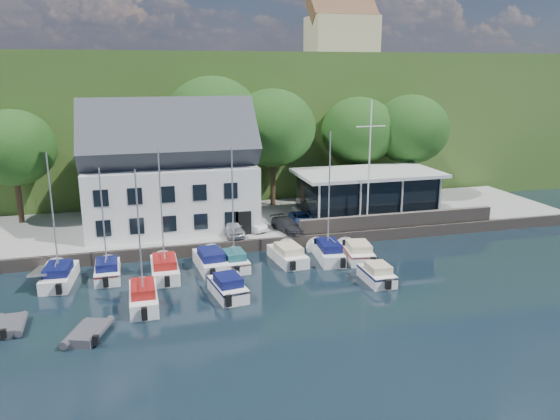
% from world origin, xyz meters
% --- Properties ---
extents(ground, '(180.00, 180.00, 0.00)m').
position_xyz_m(ground, '(0.00, 0.00, 0.00)').
color(ground, black).
rests_on(ground, ground).
extents(quay, '(60.00, 13.00, 1.00)m').
position_xyz_m(quay, '(0.00, 17.50, 0.50)').
color(quay, '#969691').
rests_on(quay, ground).
extents(quay_face, '(60.00, 0.30, 1.00)m').
position_xyz_m(quay_face, '(0.00, 11.00, 0.50)').
color(quay_face, '#5B5149').
rests_on(quay_face, ground).
extents(hillside, '(160.00, 75.00, 16.00)m').
position_xyz_m(hillside, '(0.00, 62.00, 8.00)').
color(hillside, '#33531F').
rests_on(hillside, ground).
extents(field_patch, '(50.00, 30.00, 0.30)m').
position_xyz_m(field_patch, '(8.00, 70.00, 16.15)').
color(field_patch, '#515B2D').
rests_on(field_patch, hillside).
extents(farmhouse, '(10.40, 7.00, 8.20)m').
position_xyz_m(farmhouse, '(22.00, 52.00, 20.10)').
color(farmhouse, beige).
rests_on(farmhouse, hillside).
extents(harbor_building, '(14.40, 8.20, 8.70)m').
position_xyz_m(harbor_building, '(-7.00, 16.50, 5.35)').
color(harbor_building, silver).
rests_on(harbor_building, quay).
extents(club_pavilion, '(13.20, 7.20, 4.10)m').
position_xyz_m(club_pavilion, '(11.00, 16.00, 3.05)').
color(club_pavilion, black).
rests_on(club_pavilion, quay).
extents(seawall, '(18.00, 0.50, 1.20)m').
position_xyz_m(seawall, '(12.00, 11.40, 1.60)').
color(seawall, '#5B5149').
rests_on(seawall, quay).
extents(gangway, '(1.20, 6.00, 1.40)m').
position_xyz_m(gangway, '(-16.50, 9.00, 0.00)').
color(gangway, silver).
rests_on(gangway, ground).
extents(car_silver, '(1.88, 3.88, 1.28)m').
position_xyz_m(car_silver, '(-2.46, 12.74, 1.64)').
color(car_silver, '#B3B4B9').
rests_on(car_silver, quay).
extents(car_white, '(2.12, 3.53, 1.10)m').
position_xyz_m(car_white, '(-0.50, 13.75, 1.55)').
color(car_white, silver).
rests_on(car_white, quay).
extents(car_dgrey, '(2.45, 4.01, 1.09)m').
position_xyz_m(car_dgrey, '(2.27, 12.63, 1.54)').
color(car_dgrey, '#29292E').
rests_on(car_dgrey, quay).
extents(car_blue, '(1.61, 3.57, 1.19)m').
position_xyz_m(car_blue, '(4.06, 13.96, 1.60)').
color(car_blue, navy).
rests_on(car_blue, quay).
extents(flagpole, '(2.61, 0.20, 10.88)m').
position_xyz_m(flagpole, '(9.27, 11.96, 6.44)').
color(flagpole, silver).
rests_on(flagpole, quay).
extents(tree_0, '(7.34, 7.34, 10.03)m').
position_xyz_m(tree_0, '(-19.97, 21.40, 6.02)').
color(tree_0, '#133510').
rests_on(tree_0, quay).
extents(tree_1, '(6.59, 6.59, 9.01)m').
position_xyz_m(tree_1, '(-11.12, 21.97, 5.50)').
color(tree_1, '#133510').
rests_on(tree_1, quay).
extents(tree_2, '(9.31, 9.31, 12.72)m').
position_xyz_m(tree_2, '(-2.36, 22.42, 7.36)').
color(tree_2, '#133510').
rests_on(tree_2, quay).
extents(tree_3, '(8.42, 8.42, 11.51)m').
position_xyz_m(tree_3, '(3.40, 21.87, 6.75)').
color(tree_3, '#133510').
rests_on(tree_3, quay).
extents(tree_4, '(7.75, 7.75, 10.59)m').
position_xyz_m(tree_4, '(12.67, 22.39, 6.29)').
color(tree_4, '#133510').
rests_on(tree_4, quay).
extents(tree_5, '(7.90, 7.90, 10.79)m').
position_xyz_m(tree_5, '(17.99, 21.25, 6.40)').
color(tree_5, '#133510').
rests_on(tree_5, quay).
extents(boat_r1_0, '(2.65, 6.54, 8.83)m').
position_xyz_m(boat_r1_0, '(-15.36, 7.83, 4.41)').
color(boat_r1_0, white).
rests_on(boat_r1_0, ground).
extents(boat_r1_1, '(1.96, 5.50, 8.62)m').
position_xyz_m(boat_r1_1, '(-12.20, 7.97, 4.31)').
color(boat_r1_1, white).
rests_on(boat_r1_1, ground).
extents(boat_r1_2, '(2.05, 6.58, 9.18)m').
position_xyz_m(boat_r1_2, '(-8.28, 7.34, 4.59)').
color(boat_r1_2, white).
rests_on(boat_r1_2, ground).
extents(boat_r1_3, '(2.56, 6.74, 1.54)m').
position_xyz_m(boat_r1_3, '(-4.92, 7.93, 0.77)').
color(boat_r1_3, white).
rests_on(boat_r1_3, ground).
extents(boat_r1_4, '(2.19, 5.19, 8.40)m').
position_xyz_m(boat_r1_4, '(-3.22, 7.68, 4.20)').
color(boat_r1_4, white).
rests_on(boat_r1_4, ground).
extents(boat_r1_5, '(2.72, 6.26, 1.42)m').
position_xyz_m(boat_r1_5, '(0.99, 7.93, 0.71)').
color(boat_r1_5, white).
rests_on(boat_r1_5, ground).
extents(boat_r1_6, '(2.53, 6.90, 9.14)m').
position_xyz_m(boat_r1_6, '(4.16, 7.70, 4.57)').
color(boat_r1_6, white).
rests_on(boat_r1_6, ground).
extents(boat_r1_7, '(2.87, 6.09, 1.39)m').
position_xyz_m(boat_r1_7, '(6.38, 7.15, 0.70)').
color(boat_r1_7, white).
rests_on(boat_r1_7, ground).
extents(boat_r2_1, '(1.86, 6.49, 9.54)m').
position_xyz_m(boat_r2_1, '(-9.87, 2.56, 4.77)').
color(boat_r2_1, white).
rests_on(boat_r2_1, ground).
extents(boat_r2_2, '(2.66, 5.47, 1.49)m').
position_xyz_m(boat_r2_2, '(-4.54, 2.68, 0.75)').
color(boat_r2_2, white).
rests_on(boat_r2_2, ground).
extents(boat_r2_4, '(1.82, 4.69, 1.37)m').
position_xyz_m(boat_r2_4, '(5.84, 2.43, 0.69)').
color(boat_r2_4, white).
rests_on(boat_r2_4, ground).
extents(dinghy_0, '(1.84, 2.93, 0.67)m').
position_xyz_m(dinghy_0, '(-17.28, 1.24, 0.33)').
color(dinghy_0, '#3A3A40').
rests_on(dinghy_0, ground).
extents(dinghy_1, '(2.81, 3.57, 0.73)m').
position_xyz_m(dinghy_1, '(-12.93, -0.87, 0.36)').
color(dinghy_1, '#3A3A40').
rests_on(dinghy_1, ground).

